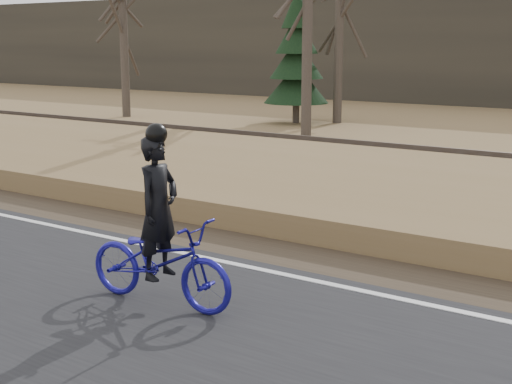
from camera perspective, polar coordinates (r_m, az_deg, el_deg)
The scene contains 12 objects.
ground at distance 10.92m, azimuth -7.19°, elevation -5.31°, with size 120.00×120.00×0.00m, color brown.
road at distance 9.29m, azimuth -17.50°, elevation -8.73°, with size 120.00×6.00×0.06m, color black.
edge_line at distance 11.05m, azimuth -6.52°, elevation -4.74°, with size 120.00×0.12×0.01m, color silver.
shoulder at distance 11.81m, azimuth -3.36°, elevation -3.81°, with size 120.00×1.60×0.04m, color #473A2B.
embankment at distance 14.19m, azimuth 3.99°, elevation -0.30°, with size 120.00×5.00×0.44m, color brown.
ballast at distance 17.52m, azimuth 10.24°, elevation 1.91°, with size 120.00×3.00×0.45m, color slate.
railroad at distance 17.47m, azimuth 10.28°, elevation 2.89°, with size 120.00×2.40×0.29m.
cyclist at distance 8.74m, azimuth -7.72°, elevation -4.53°, with size 2.11×0.86×2.23m.
bare_tree_far_left at distance 31.72m, azimuth -10.56°, elevation 12.73°, with size 0.36×0.36×7.53m, color #4D4339.
bare_tree_left at distance 28.95m, azimuth 6.70°, elevation 14.12°, with size 0.36×0.36×8.71m, color #4D4339.
bare_tree_near_left at distance 24.64m, azimuth 4.14°, elevation 13.16°, with size 0.36×0.36×7.51m, color #4D4339.
conifer at distance 28.84m, azimuth 3.26°, elevation 10.50°, with size 2.60×2.60×5.29m.
Camera 1 is at (6.92, -7.81, 3.22)m, focal length 50.00 mm.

